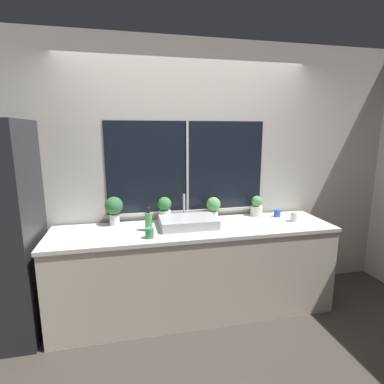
{
  "coord_description": "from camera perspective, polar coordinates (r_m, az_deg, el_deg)",
  "views": [
    {
      "loc": [
        -0.62,
        -2.37,
        1.79
      ],
      "look_at": [
        -0.03,
        0.33,
        1.23
      ],
      "focal_mm": 28.0,
      "sensor_mm": 36.0,
      "label": 1
    }
  ],
  "objects": [
    {
      "name": "potted_plant_far_right",
      "position": [
        3.35,
        12.2,
        -2.68
      ],
      "size": [
        0.13,
        0.13,
        0.22
      ],
      "color": "white",
      "rests_on": "counter"
    },
    {
      "name": "wall_back",
      "position": [
        3.18,
        -1.02,
        3.47
      ],
      "size": [
        8.0,
        0.09,
        2.7
      ],
      "color": "#BCB7AD",
      "rests_on": "ground_plane"
    },
    {
      "name": "ground_plane",
      "position": [
        3.03,
        2.06,
        -24.77
      ],
      "size": [
        14.0,
        14.0,
        0.0
      ],
      "primitive_type": "plane",
      "color": "#38332D"
    },
    {
      "name": "soap_bottle",
      "position": [
        2.82,
        -8.27,
        -5.52
      ],
      "size": [
        0.07,
        0.07,
        0.22
      ],
      "color": "#519E5B",
      "rests_on": "counter"
    },
    {
      "name": "counter",
      "position": [
        3.08,
        0.56,
        -14.57
      ],
      "size": [
        2.72,
        0.68,
        0.88
      ],
      "color": "beige",
      "rests_on": "ground_plane"
    },
    {
      "name": "mug_green",
      "position": [
        2.64,
        -8.1,
        -7.74
      ],
      "size": [
        0.08,
        0.08,
        0.09
      ],
      "color": "#38844C",
      "rests_on": "counter"
    },
    {
      "name": "potted_plant_center_left",
      "position": [
        3.07,
        -5.23,
        -3.17
      ],
      "size": [
        0.14,
        0.14,
        0.26
      ],
      "color": "white",
      "rests_on": "counter"
    },
    {
      "name": "mug_blue",
      "position": [
        3.39,
        15.91,
        -3.89
      ],
      "size": [
        0.07,
        0.07,
        0.08
      ],
      "color": "#3351AD",
      "rests_on": "counter"
    },
    {
      "name": "wall_right",
      "position": [
        4.92,
        25.41,
        5.2
      ],
      "size": [
        0.06,
        7.0,
        2.7
      ],
      "color": "#BCB7AD",
      "rests_on": "ground_plane"
    },
    {
      "name": "mug_white",
      "position": [
        3.26,
        18.85,
        -4.49
      ],
      "size": [
        0.07,
        0.07,
        0.1
      ],
      "color": "white",
      "rests_on": "counter"
    },
    {
      "name": "potted_plant_far_left",
      "position": [
        3.04,
        -14.64,
        -2.91
      ],
      "size": [
        0.18,
        0.18,
        0.28
      ],
      "color": "white",
      "rests_on": "counter"
    },
    {
      "name": "sink",
      "position": [
        2.92,
        -0.74,
        -5.74
      ],
      "size": [
        0.55,
        0.41,
        0.28
      ],
      "color": "#ADADB2",
      "rests_on": "counter"
    },
    {
      "name": "potted_plant_center_right",
      "position": [
        3.17,
        4.09,
        -2.68
      ],
      "size": [
        0.15,
        0.15,
        0.23
      ],
      "color": "white",
      "rests_on": "counter"
    }
  ]
}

